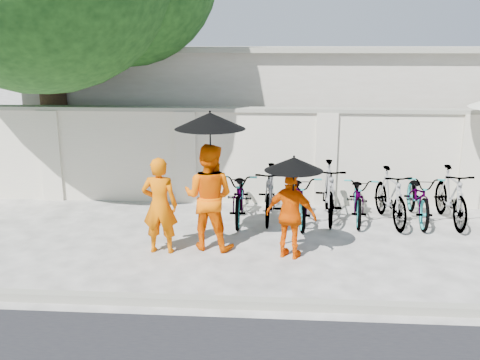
{
  "coord_description": "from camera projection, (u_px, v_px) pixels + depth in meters",
  "views": [
    {
      "loc": [
        0.97,
        -8.14,
        3.39
      ],
      "look_at": [
        0.33,
        0.82,
        1.1
      ],
      "focal_mm": 40.0,
      "sensor_mm": 36.0,
      "label": 1
    }
  ],
  "objects": [
    {
      "name": "parasol_right",
      "position": [
        294.0,
        164.0,
        8.29
      ],
      "size": [
        0.92,
        0.92,
        0.87
      ],
      "color": "black",
      "rests_on": "ground"
    },
    {
      "name": "kerb",
      "position": [
        202.0,
        302.0,
        7.11
      ],
      "size": [
        40.0,
        0.16,
        0.12
      ],
      "primitive_type": "cube",
      "color": "gray",
      "rests_on": "ground"
    },
    {
      "name": "bike_1",
      "position": [
        270.0,
        193.0,
        10.51
      ],
      "size": [
        0.6,
        1.81,
        1.08
      ],
      "primitive_type": "imported",
      "rotation": [
        0.0,
        0.0,
        -0.05
      ],
      "color": "#9798A3",
      "rests_on": "ground"
    },
    {
      "name": "bike_3",
      "position": [
        329.0,
        192.0,
        10.5
      ],
      "size": [
        0.59,
        1.92,
        1.15
      ],
      "primitive_type": "imported",
      "rotation": [
        0.0,
        0.0,
        -0.03
      ],
      "color": "#9798A3",
      "rests_on": "ground"
    },
    {
      "name": "bike_2",
      "position": [
        300.0,
        197.0,
        10.39
      ],
      "size": [
        0.81,
        1.97,
        1.01
      ],
      "primitive_type": "imported",
      "rotation": [
        0.0,
        0.0,
        0.07
      ],
      "color": "#9798A3",
      "rests_on": "ground"
    },
    {
      "name": "bike_7",
      "position": [
        451.0,
        196.0,
        10.3
      ],
      "size": [
        0.55,
        1.82,
        1.09
      ],
      "primitive_type": "imported",
      "rotation": [
        0.0,
        0.0,
        0.02
      ],
      "color": "#9798A3",
      "rests_on": "ground"
    },
    {
      "name": "parasol_center",
      "position": [
        210.0,
        121.0,
        8.56
      ],
      "size": [
        1.15,
        1.15,
        1.31
      ],
      "color": "black",
      "rests_on": "ground"
    },
    {
      "name": "building_behind",
      "position": [
        315.0,
        110.0,
        15.0
      ],
      "size": [
        14.0,
        6.0,
        3.2
      ],
      "primitive_type": "cube",
      "color": "beige",
      "rests_on": "ground"
    },
    {
      "name": "bike_5",
      "position": [
        390.0,
        196.0,
        10.31
      ],
      "size": [
        0.73,
        1.83,
        1.07
      ],
      "primitive_type": "imported",
      "rotation": [
        0.0,
        0.0,
        0.13
      ],
      "color": "#9798A3",
      "rests_on": "ground"
    },
    {
      "name": "ground",
      "position": [
        216.0,
        257.0,
        8.77
      ],
      "size": [
        80.0,
        80.0,
        0.0
      ],
      "primitive_type": "plane",
      "color": "silver"
    },
    {
      "name": "monk_right",
      "position": [
        291.0,
        215.0,
        8.58
      ],
      "size": [
        0.91,
        0.64,
        1.44
      ],
      "primitive_type": "imported",
      "rotation": [
        0.0,
        0.0,
        2.77
      ],
      "color": "#EC5200",
      "rests_on": "ground"
    },
    {
      "name": "bike_4",
      "position": [
        359.0,
        197.0,
        10.5
      ],
      "size": [
        0.78,
        1.84,
        0.94
      ],
      "primitive_type": "imported",
      "rotation": [
        0.0,
        0.0,
        -0.09
      ],
      "color": "#9798A3",
      "rests_on": "ground"
    },
    {
      "name": "monk_center",
      "position": [
        209.0,
        197.0,
        8.96
      ],
      "size": [
        1.01,
        0.86,
        1.8
      ],
      "primitive_type": "imported",
      "rotation": [
        0.0,
        0.0,
        2.92
      ],
      "color": "#FE6300",
      "rests_on": "ground"
    },
    {
      "name": "bike_0",
      "position": [
        240.0,
        195.0,
        10.52
      ],
      "size": [
        0.73,
        1.97,
        1.02
      ],
      "primitive_type": "imported",
      "rotation": [
        0.0,
        0.0,
        0.02
      ],
      "color": "#9798A3",
      "rests_on": "ground"
    },
    {
      "name": "bike_6",
      "position": [
        419.0,
        197.0,
        10.44
      ],
      "size": [
        0.74,
        1.91,
        0.99
      ],
      "primitive_type": "imported",
      "rotation": [
        0.0,
        0.0,
        -0.04
      ],
      "color": "#9798A3",
      "rests_on": "ground"
    },
    {
      "name": "compound_wall",
      "position": [
        279.0,
        158.0,
        11.55
      ],
      "size": [
        20.0,
        0.3,
        2.0
      ],
      "primitive_type": "cube",
      "color": "beige",
      "rests_on": "ground"
    },
    {
      "name": "monk_left",
      "position": [
        160.0,
        205.0,
        8.79
      ],
      "size": [
        0.6,
        0.4,
        1.62
      ],
      "primitive_type": "imported",
      "rotation": [
        0.0,
        0.0,
        3.13
      ],
      "color": "#E76400",
      "rests_on": "ground"
    }
  ]
}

